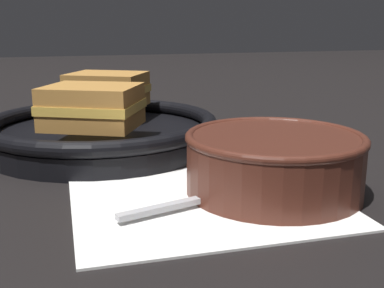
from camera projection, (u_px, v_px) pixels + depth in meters
ground_plane at (188, 184)px, 0.47m from camera, size 4.00×4.00×0.00m
napkin at (206, 199)px, 0.43m from camera, size 0.24×0.21×0.00m
soup_bowl at (274, 159)px, 0.44m from camera, size 0.16×0.16×0.06m
spoon at (238, 191)px, 0.43m from camera, size 0.17×0.06×0.01m
skillet at (102, 132)px, 0.60m from camera, size 0.29×0.29×0.04m
sandwich_near_left at (92, 106)px, 0.53m from camera, size 0.13×0.12×0.05m
sandwich_near_right at (107, 90)px, 0.66m from camera, size 0.13×0.12×0.05m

